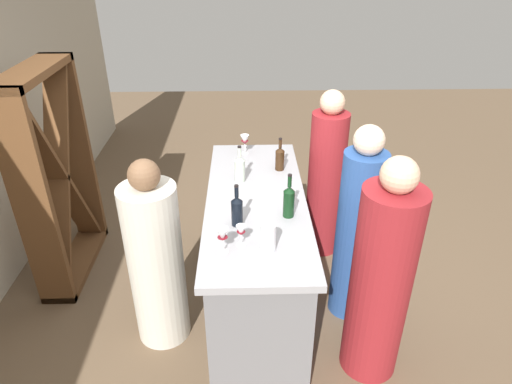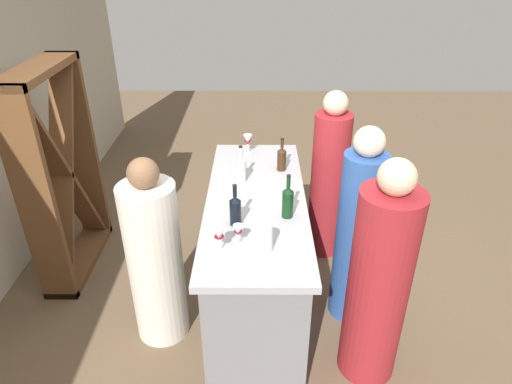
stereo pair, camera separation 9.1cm
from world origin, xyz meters
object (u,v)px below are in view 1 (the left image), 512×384
(wine_bottle_second_left_dark_green, at_px, (289,201))
(water_pitcher, at_px, (268,237))
(wine_rack, at_px, (57,178))
(person_center_guest, at_px, (357,232))
(person_right_guest, at_px, (381,282))
(wine_bottle_center_clear_pale, at_px, (240,168))
(wine_bottle_leftmost_near_black, at_px, (237,210))
(wine_glass_near_left, at_px, (245,141))
(wine_glass_near_center, at_px, (241,232))
(person_server_behind, at_px, (156,262))
(person_left_guest, at_px, (326,181))
(wine_glass_near_right, at_px, (223,236))
(wine_bottle_second_right_amber_brown, at_px, (280,158))

(wine_bottle_second_left_dark_green, height_order, water_pitcher, wine_bottle_second_left_dark_green)
(wine_rack, xyz_separation_m, water_pitcher, (-1.14, -1.71, 0.17))
(person_center_guest, height_order, person_right_guest, person_right_guest)
(wine_bottle_center_clear_pale, bearing_deg, wine_bottle_second_left_dark_green, -147.44)
(wine_bottle_leftmost_near_black, xyz_separation_m, wine_bottle_second_left_dark_green, (0.10, -0.35, 0.01))
(person_center_guest, bearing_deg, person_right_guest, 78.22)
(wine_bottle_center_clear_pale, distance_m, wine_glass_near_left, 0.52)
(wine_glass_near_center, bearing_deg, person_server_behind, 67.00)
(wine_bottle_leftmost_near_black, bearing_deg, wine_rack, 60.35)
(wine_rack, height_order, wine_bottle_center_clear_pale, wine_rack)
(person_center_guest, bearing_deg, wine_glass_near_left, -61.98)
(wine_rack, height_order, wine_glass_near_left, wine_rack)
(person_right_guest, bearing_deg, person_server_behind, 8.00)
(wine_bottle_second_left_dark_green, bearing_deg, person_left_guest, -24.13)
(wine_bottle_leftmost_near_black, bearing_deg, wine_glass_near_left, -2.94)
(wine_glass_near_center, relative_size, person_left_guest, 0.09)
(wine_bottle_second_left_dark_green, relative_size, wine_bottle_center_clear_pale, 1.08)
(wine_rack, xyz_separation_m, wine_bottle_leftmost_near_black, (-0.86, -1.52, 0.19))
(wine_bottle_second_left_dark_green, bearing_deg, person_right_guest, -125.84)
(wine_glass_near_left, height_order, wine_glass_near_center, wine_glass_near_left)
(wine_glass_near_left, relative_size, person_center_guest, 0.11)
(wine_glass_near_center, xyz_separation_m, person_server_behind, (0.26, 0.61, -0.43))
(wine_glass_near_left, xyz_separation_m, person_right_guest, (-1.45, -0.86, -0.37))
(wine_glass_near_right, xyz_separation_m, person_left_guest, (1.38, -0.87, -0.38))
(wine_bottle_center_clear_pale, distance_m, wine_glass_near_right, 0.93)
(wine_glass_near_left, height_order, person_server_behind, person_server_behind)
(person_left_guest, distance_m, person_right_guest, 1.40)
(person_left_guest, height_order, person_right_guest, person_right_guest)
(wine_bottle_center_clear_pale, height_order, person_right_guest, person_right_guest)
(wine_glass_near_left, bearing_deg, wine_bottle_leftmost_near_black, 177.06)
(wine_bottle_second_left_dark_green, bearing_deg, wine_rack, 67.70)
(wine_bottle_center_clear_pale, relative_size, wine_glass_near_left, 1.71)
(wine_bottle_leftmost_near_black, relative_size, wine_glass_near_right, 1.76)
(wine_bottle_second_left_dark_green, xyz_separation_m, wine_bottle_center_clear_pale, (0.52, 0.33, -0.01))
(water_pitcher, bearing_deg, wine_glass_near_left, 5.32)
(wine_bottle_center_clear_pale, height_order, person_left_guest, person_left_guest)
(wine_glass_near_center, distance_m, water_pitcher, 0.17)
(wine_bottle_second_left_dark_green, relative_size, water_pitcher, 1.79)
(wine_glass_near_right, relative_size, water_pitcher, 0.94)
(person_center_guest, bearing_deg, water_pitcher, 22.15)
(wine_bottle_second_right_amber_brown, height_order, person_left_guest, person_left_guest)
(wine_bottle_second_left_dark_green, xyz_separation_m, wine_glass_near_left, (1.04, 0.29, -0.00))
(wine_bottle_second_left_dark_green, bearing_deg, wine_bottle_second_right_amber_brown, 0.61)
(wine_bottle_leftmost_near_black, relative_size, wine_glass_near_left, 1.71)
(person_left_guest, distance_m, person_center_guest, 0.84)
(person_server_behind, bearing_deg, wine_rack, 155.19)
(wine_rack, distance_m, wine_bottle_center_clear_pale, 1.56)
(wine_glass_near_left, distance_m, wine_glass_near_center, 1.37)
(water_pitcher, height_order, person_right_guest, person_right_guest)
(person_right_guest, bearing_deg, water_pitcher, 18.08)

